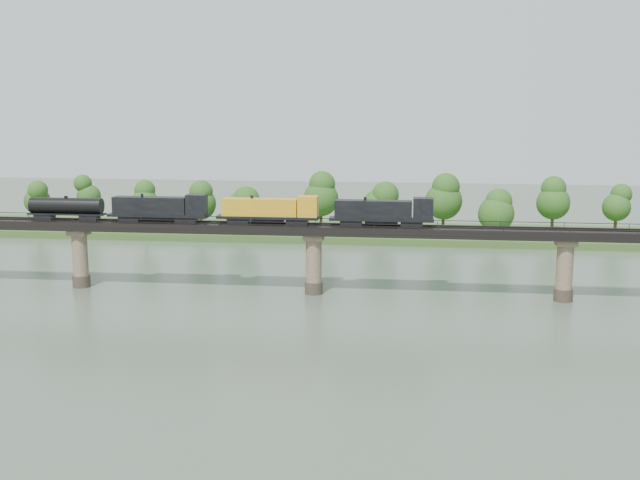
# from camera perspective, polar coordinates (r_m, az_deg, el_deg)

# --- Properties ---
(ground) EXTENTS (400.00, 400.00, 0.00)m
(ground) POSITION_cam_1_polar(r_m,az_deg,el_deg) (103.97, -2.55, -7.85)
(ground) COLOR #3D4E3D
(ground) RESTS_ON ground
(far_bank) EXTENTS (300.00, 24.00, 1.60)m
(far_bank) POSITION_cam_1_polar(r_m,az_deg,el_deg) (185.85, 1.70, 0.55)
(far_bank) COLOR #304F1F
(far_bank) RESTS_ON ground
(bridge) EXTENTS (236.00, 30.00, 11.50)m
(bridge) POSITION_cam_1_polar(r_m,az_deg,el_deg) (131.26, -0.45, -1.51)
(bridge) COLOR #473A2D
(bridge) RESTS_ON ground
(bridge_superstructure) EXTENTS (220.00, 4.90, 0.75)m
(bridge_superstructure) POSITION_cam_1_polar(r_m,az_deg,el_deg) (130.10, -0.45, 1.22)
(bridge_superstructure) COLOR black
(bridge_superstructure) RESTS_ON bridge
(far_treeline) EXTENTS (289.06, 17.54, 13.60)m
(far_treeline) POSITION_cam_1_polar(r_m,az_deg,el_deg) (181.16, -1.01, 2.87)
(far_treeline) COLOR #382619
(far_treeline) RESTS_ON far_bank
(freight_train) EXTENTS (67.90, 2.65, 4.67)m
(freight_train) POSITION_cam_1_polar(r_m,az_deg,el_deg) (132.19, -6.30, 2.15)
(freight_train) COLOR black
(freight_train) RESTS_ON bridge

